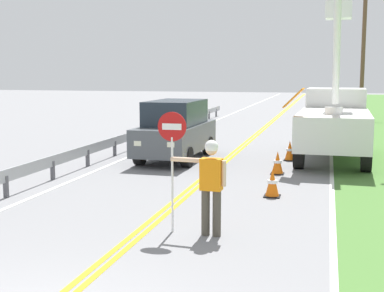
# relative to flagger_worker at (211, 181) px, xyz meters

# --- Properties ---
(centerline_yellow_left) EXTENTS (0.11, 110.00, 0.01)m
(centerline_yellow_left) POSITION_rel_flagger_worker_xyz_m (-1.43, 15.38, -1.04)
(centerline_yellow_left) COLOR yellow
(centerline_yellow_left) RESTS_ON ground
(centerline_yellow_right) EXTENTS (0.11, 110.00, 0.01)m
(centerline_yellow_right) POSITION_rel_flagger_worker_xyz_m (-1.25, 15.38, -1.04)
(centerline_yellow_right) COLOR yellow
(centerline_yellow_right) RESTS_ON ground
(edge_line_right) EXTENTS (0.12, 110.00, 0.01)m
(edge_line_right) POSITION_rel_flagger_worker_xyz_m (2.26, 15.38, -1.04)
(edge_line_right) COLOR silver
(edge_line_right) RESTS_ON ground
(edge_line_left) EXTENTS (0.12, 110.00, 0.01)m
(edge_line_left) POSITION_rel_flagger_worker_xyz_m (-4.94, 15.38, -1.04)
(edge_line_left) COLOR silver
(edge_line_left) RESTS_ON ground
(flagger_worker) EXTENTS (1.09, 0.27, 1.83)m
(flagger_worker) POSITION_rel_flagger_worker_xyz_m (0.00, 0.00, 0.00)
(flagger_worker) COLOR #474238
(flagger_worker) RESTS_ON ground
(stop_sign_paddle) EXTENTS (0.56, 0.04, 2.33)m
(stop_sign_paddle) POSITION_rel_flagger_worker_xyz_m (-0.77, 0.05, 0.66)
(stop_sign_paddle) COLOR silver
(stop_sign_paddle) RESTS_ON ground
(utility_bucket_truck) EXTENTS (2.82, 6.86, 5.75)m
(utility_bucket_truck) POSITION_rel_flagger_worker_xyz_m (2.32, 10.13, 0.38)
(utility_bucket_truck) COLOR silver
(utility_bucket_truck) RESTS_ON ground
(oncoming_suv_nearest) EXTENTS (1.98, 4.64, 2.10)m
(oncoming_suv_nearest) POSITION_rel_flagger_worker_xyz_m (-3.12, 8.37, 0.01)
(oncoming_suv_nearest) COLOR #4C5156
(oncoming_suv_nearest) RESTS_ON ground
(utility_pole_mid) EXTENTS (1.80, 0.28, 8.85)m
(utility_pole_mid) POSITION_rel_flagger_worker_xyz_m (4.31, 29.46, 3.56)
(utility_pole_mid) COLOR brown
(utility_pole_mid) RESTS_ON ground
(traffic_cone_lead) EXTENTS (0.40, 0.40, 0.70)m
(traffic_cone_lead) POSITION_rel_flagger_worker_xyz_m (0.80, 3.47, -0.71)
(traffic_cone_lead) COLOR orange
(traffic_cone_lead) RESTS_ON ground
(traffic_cone_mid) EXTENTS (0.40, 0.40, 0.70)m
(traffic_cone_mid) POSITION_rel_flagger_worker_xyz_m (0.65, 6.50, -0.71)
(traffic_cone_mid) COLOR orange
(traffic_cone_mid) RESTS_ON ground
(traffic_cone_tail) EXTENTS (0.40, 0.40, 0.70)m
(traffic_cone_tail) POSITION_rel_flagger_worker_xyz_m (0.83, 9.15, -0.71)
(traffic_cone_tail) COLOR orange
(traffic_cone_tail) RESTS_ON ground
(guardrail_left_shoulder) EXTENTS (0.10, 32.00, 0.71)m
(guardrail_left_shoulder) POSITION_rel_flagger_worker_xyz_m (-5.54, 12.00, -0.53)
(guardrail_left_shoulder) COLOR #9EA0A3
(guardrail_left_shoulder) RESTS_ON ground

